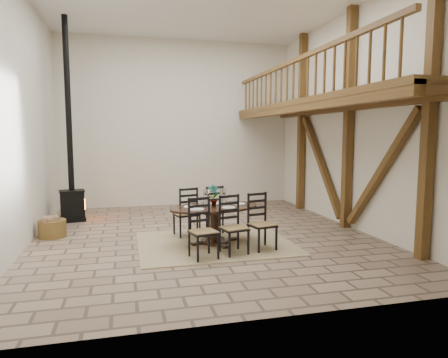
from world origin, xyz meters
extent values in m
plane|color=gray|center=(0.00, 0.00, 0.00)|extent=(8.00, 8.00, 0.00)
cube|color=beige|center=(0.00, 4.00, 2.50)|extent=(7.00, 0.02, 5.00)
cube|color=beige|center=(0.00, -4.00, 2.50)|extent=(7.00, 0.02, 5.00)
cube|color=beige|center=(-3.50, 0.00, 2.50)|extent=(0.02, 8.00, 5.00)
cube|color=beige|center=(3.50, 0.00, 2.50)|extent=(0.02, 8.00, 5.00)
cube|color=brown|center=(3.38, -2.50, 2.50)|extent=(0.18, 0.18, 5.00)
cube|color=brown|center=(3.38, 0.00, 2.50)|extent=(0.18, 0.18, 5.00)
cube|color=brown|center=(3.38, 2.50, 2.50)|extent=(0.18, 0.18, 5.00)
cube|color=brown|center=(3.38, -1.25, 1.40)|extent=(0.14, 2.16, 2.54)
cube|color=brown|center=(3.38, 1.25, 1.40)|extent=(0.14, 2.16, 2.54)
cube|color=brown|center=(3.38, 0.00, 2.80)|extent=(0.20, 7.80, 0.20)
cube|color=brown|center=(2.70, 0.00, 2.85)|extent=(1.60, 7.80, 0.12)
cube|color=brown|center=(2.00, 0.00, 2.75)|extent=(0.18, 7.80, 0.22)
cube|color=brown|center=(2.00, 0.00, 3.75)|extent=(0.09, 7.60, 0.09)
cube|color=brown|center=(2.00, 0.00, 3.33)|extent=(0.06, 7.60, 0.86)
cube|color=tan|center=(0.08, -0.66, 0.01)|extent=(3.00, 2.50, 0.02)
ellipsoid|color=black|center=(0.08, -0.66, 0.73)|extent=(2.03, 1.49, 0.04)
cylinder|color=black|center=(0.08, -0.66, 0.36)|extent=(0.18, 0.18, 0.67)
cylinder|color=black|center=(0.08, -0.66, 0.05)|extent=(0.56, 0.56, 0.06)
cube|color=#A68D4C|center=(-0.32, -1.58, 0.48)|extent=(0.53, 0.51, 0.04)
cube|color=black|center=(-0.32, -1.58, 0.23)|extent=(0.51, 0.51, 0.46)
cube|color=black|center=(-0.37, -1.39, 0.76)|extent=(0.38, 0.13, 0.60)
cube|color=#A68D4C|center=(0.26, -1.44, 0.48)|extent=(0.53, 0.51, 0.04)
cube|color=black|center=(0.26, -1.44, 0.23)|extent=(0.51, 0.51, 0.46)
cube|color=black|center=(0.22, -1.25, 0.76)|extent=(0.38, 0.13, 0.60)
cube|color=#A68D4C|center=(0.85, -1.30, 0.48)|extent=(0.53, 0.51, 0.04)
cube|color=black|center=(0.85, -1.30, 0.23)|extent=(0.51, 0.51, 0.46)
cube|color=black|center=(0.81, -1.12, 0.76)|extent=(0.38, 0.13, 0.60)
cube|color=#A68D4C|center=(-0.39, 0.06, 0.48)|extent=(0.53, 0.51, 0.04)
cube|color=black|center=(-0.39, 0.06, 0.23)|extent=(0.51, 0.51, 0.46)
cube|color=black|center=(-0.35, -0.13, 0.76)|extent=(0.38, 0.13, 0.60)
cube|color=#A68D4C|center=(0.20, 0.19, 0.48)|extent=(0.53, 0.51, 0.04)
cube|color=black|center=(0.20, 0.19, 0.23)|extent=(0.51, 0.51, 0.46)
cube|color=black|center=(0.24, 0.01, 0.76)|extent=(0.38, 0.13, 0.60)
cube|color=white|center=(0.08, -0.66, 0.76)|extent=(1.53, 1.00, 0.01)
cube|color=white|center=(0.08, -0.66, 0.84)|extent=(0.95, 0.50, 0.18)
cylinder|color=white|center=(-0.09, -0.70, 0.92)|extent=(0.12, 0.12, 0.34)
cylinder|color=white|center=(0.26, -0.62, 0.92)|extent=(0.12, 0.12, 0.34)
cylinder|color=white|center=(-0.09, -0.70, 0.83)|extent=(0.06, 0.06, 0.16)
cylinder|color=white|center=(0.26, -0.62, 0.83)|extent=(0.06, 0.06, 0.16)
imported|color=#4C723F|center=(0.07, -0.61, 0.97)|extent=(0.25, 0.20, 0.42)
cube|color=black|center=(-2.92, 2.24, 0.05)|extent=(0.67, 0.56, 0.09)
cube|color=black|center=(-2.92, 2.24, 0.42)|extent=(0.62, 0.51, 0.65)
cube|color=#FF590C|center=(-2.64, 2.29, 0.42)|extent=(0.06, 0.26, 0.26)
cube|color=black|center=(-2.92, 2.24, 0.76)|extent=(0.66, 0.55, 0.04)
cylinder|color=black|center=(-2.92, 2.24, 2.89)|extent=(0.14, 0.14, 4.22)
cylinder|color=brown|center=(-3.14, 0.67, 0.18)|extent=(0.56, 0.56, 0.37)
cube|color=#9B7956|center=(-3.14, 0.67, 0.41)|extent=(0.30, 0.30, 0.11)
cube|color=#9B7956|center=(-3.17, 0.61, 0.22)|extent=(0.32, 0.23, 0.44)
camera|label=1|loc=(-1.62, -8.24, 2.16)|focal=32.00mm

